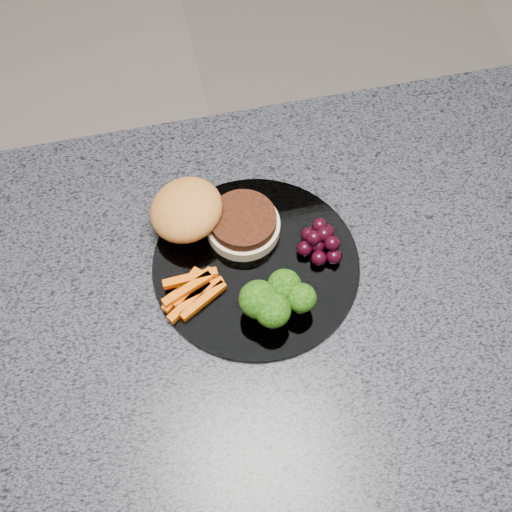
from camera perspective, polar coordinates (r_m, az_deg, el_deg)
The scene contains 7 objects.
island_cabinet at distance 1.32m, azimuth 3.76°, elevation -11.73°, with size 1.20×0.60×0.86m, color brown.
countertop at distance 0.90m, azimuth 5.39°, elevation -3.06°, with size 1.20×0.60×0.04m, color #44454D.
plate at distance 0.89m, azimuth 0.00°, elevation -0.72°, with size 0.26×0.26×0.01m, color white.
burger at distance 0.90m, azimuth -3.97°, elevation 3.15°, with size 0.18×0.13×0.05m.
carrot_sticks at distance 0.87m, azimuth -5.19°, elevation -2.81°, with size 0.08×0.07×0.02m.
broccoli at distance 0.83m, azimuth 1.54°, elevation -3.48°, with size 0.09×0.07×0.06m.
grape_bunch at distance 0.89m, azimuth 5.23°, elevation 1.14°, with size 0.06×0.06×0.03m.
Camera 1 is at (-0.17, -0.37, 1.69)m, focal length 50.00 mm.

